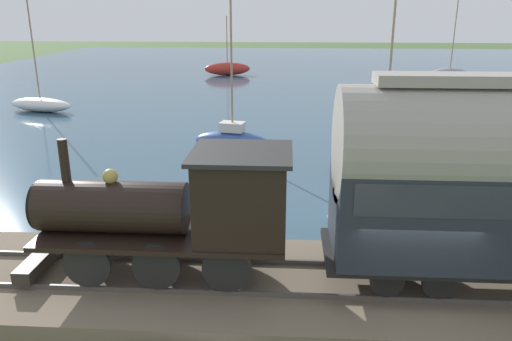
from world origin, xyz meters
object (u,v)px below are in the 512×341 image
Objects in this scene: sailboat_black at (383,161)px; sailboat_white at (41,104)px; sailboat_red at (227,69)px; sailboat_gray at (449,75)px; rowboat_off_pier at (355,209)px; sailboat_blue at (233,140)px; steam_locomotive at (183,206)px; rowboat_near_shore at (89,201)px.

sailboat_black is 24.56m from sailboat_white.
sailboat_white is at bearing 143.06° from sailboat_red.
sailboat_gray is at bearing -50.55° from sailboat_white.
sailboat_red is 2.49× the size of rowboat_off_pier.
sailboat_blue is at bearing -9.11° from rowboat_off_pier.
steam_locomotive is at bearing 157.22° from sailboat_gray.
sailboat_gray reaches higher than sailboat_blue.
sailboat_black is 11.99m from rowboat_near_shore.
sailboat_gray is at bearing -64.13° from rowboat_off_pier.
sailboat_white is 3.05× the size of rowboat_near_shore.
sailboat_blue is at bearing -110.50° from sailboat_white.
steam_locomotive is 26.90m from sailboat_white.
sailboat_black is 1.10× the size of sailboat_gray.
steam_locomotive is 43.33m from sailboat_red.
steam_locomotive is 2.47× the size of rowboat_near_shore.
sailboat_gray reaches higher than sailboat_red.
rowboat_off_pier is at bearing 159.10° from sailboat_black.
steam_locomotive is at bearing -133.70° from sailboat_white.
sailboat_blue is (2.88, 6.75, 0.05)m from sailboat_black.
steam_locomotive is 0.79× the size of sailboat_gray.
sailboat_red is 23.15m from sailboat_white.
rowboat_near_shore is (0.11, 9.35, -0.00)m from rowboat_off_pier.
sailboat_gray is 31.30m from sailboat_blue.
steam_locomotive reaches higher than rowboat_near_shore.
sailboat_red is 30.47m from sailboat_blue.
sailboat_white is (9.61, 14.39, -0.14)m from sailboat_blue.
sailboat_red is at bearing 80.07° from sailboat_gray.
sailboat_gray is 36.15m from sailboat_white.
rowboat_off_pier is at bearing -118.26° from sailboat_white.
sailboat_blue is at bearing 177.41° from sailboat_red.
sailboat_black is 5.01m from rowboat_off_pier.
sailboat_red is at bearing 5.43° from steam_locomotive.
sailboat_blue is (-30.22, -3.85, -0.04)m from sailboat_red.
sailboat_black is at bearing -100.22° from sailboat_blue.
steam_locomotive is at bearing -172.01° from rowboat_near_shore.
sailboat_red is 38.82m from rowboat_off_pier.
sailboat_black is at bearing -107.34° from sailboat_white.
sailboat_gray is 35.62m from rowboat_off_pier.
sailboat_blue is 3.12× the size of rowboat_near_shore.
sailboat_blue is at bearing 1.11° from steam_locomotive.
sailboat_white is at bearing 58.79° from sailboat_black.
sailboat_red is (4.64, 21.89, -0.06)m from sailboat_gray.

